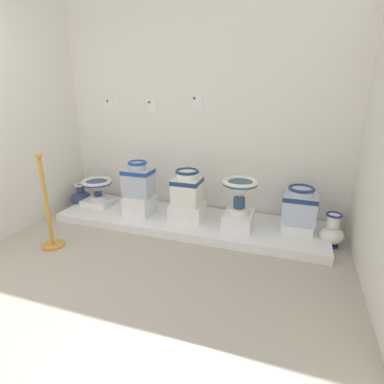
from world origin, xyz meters
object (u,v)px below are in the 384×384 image
(antique_toilet_leftmost, at_px, (187,187))
(plinth_block_leftmost, at_px, (187,211))
(antique_toilet_central_ornate, at_px, (138,179))
(antique_toilet_squat_floral, at_px, (97,186))
(info_placard_second, at_px, (152,106))
(stanchion_post_near_left, at_px, (49,218))
(plinth_block_slender_white, at_px, (238,220))
(info_placard_third, at_px, (197,102))
(info_placard_first, at_px, (110,104))
(plinth_block_squat_floral, at_px, (99,202))
(decorative_vase_companion, at_px, (332,233))
(plinth_block_broad_patterned, at_px, (297,226))
(antique_toilet_slender_white, at_px, (240,190))
(antique_toilet_broad_patterned, at_px, (300,205))
(decorative_vase_spare, at_px, (81,198))
(plinth_block_central_ornate, at_px, (140,205))

(antique_toilet_leftmost, bearing_deg, plinth_block_leftmost, -45.00)
(plinth_block_leftmost, bearing_deg, antique_toilet_central_ornate, -177.30)
(antique_toilet_squat_floral, height_order, info_placard_second, info_placard_second)
(antique_toilet_leftmost, height_order, stanchion_post_near_left, stanchion_post_near_left)
(plinth_block_leftmost, distance_m, plinth_block_slender_white, 0.62)
(antique_toilet_squat_floral, height_order, info_placard_third, info_placard_third)
(info_placard_first, bearing_deg, plinth_block_squat_floral, -95.56)
(antique_toilet_leftmost, xyz_separation_m, info_placard_second, (-0.64, 0.47, 0.87))
(antique_toilet_leftmost, bearing_deg, info_placard_third, 93.95)
(plinth_block_squat_floral, xyz_separation_m, decorative_vase_companion, (2.90, -0.05, 0.02))
(antique_toilet_squat_floral, relative_size, plinth_block_broad_patterned, 1.23)
(plinth_block_squat_floral, xyz_separation_m, antique_toilet_slender_white, (1.92, -0.10, 0.40))
(antique_toilet_leftmost, bearing_deg, info_placard_second, 143.50)
(antique_toilet_central_ornate, bearing_deg, antique_toilet_squat_floral, 171.18)
(info_placard_second, bearing_deg, plinth_block_leftmost, -36.50)
(plinth_block_broad_patterned, xyz_separation_m, info_placard_third, (-1.29, 0.37, 1.29))
(antique_toilet_squat_floral, xyz_separation_m, antique_toilet_broad_patterned, (2.56, 0.02, 0.05))
(antique_toilet_slender_white, relative_size, stanchion_post_near_left, 0.39)
(antique_toilet_slender_white, relative_size, antique_toilet_broad_patterned, 0.95)
(antique_toilet_slender_white, relative_size, info_placard_first, 3.24)
(info_placard_first, bearing_deg, antique_toilet_broad_patterned, -8.36)
(plinth_block_slender_white, distance_m, decorative_vase_spare, 2.23)
(antique_toilet_broad_patterned, xyz_separation_m, info_placard_second, (-1.89, 0.37, 0.98))
(plinth_block_central_ornate, distance_m, info_placard_second, 1.27)
(plinth_block_squat_floral, bearing_deg, antique_toilet_broad_patterned, 0.56)
(antique_toilet_squat_floral, height_order, antique_toilet_central_ornate, antique_toilet_central_ornate)
(plinth_block_slender_white, distance_m, info_placard_second, 1.80)
(plinth_block_slender_white, relative_size, stanchion_post_near_left, 0.37)
(plinth_block_central_ornate, relative_size, decorative_vase_spare, 1.01)
(plinth_block_slender_white, xyz_separation_m, info_placard_first, (-1.88, 0.50, 1.21))
(plinth_block_leftmost, relative_size, stanchion_post_near_left, 0.39)
(antique_toilet_slender_white, xyz_separation_m, info_placard_second, (-1.26, 0.50, 0.84))
(plinth_block_slender_white, bearing_deg, info_placard_third, 142.73)
(plinth_block_leftmost, distance_m, decorative_vase_companion, 1.60)
(plinth_block_leftmost, height_order, info_placard_third, info_placard_third)
(plinth_block_leftmost, bearing_deg, decorative_vase_companion, 0.98)
(antique_toilet_central_ornate, xyz_separation_m, decorative_vase_spare, (-0.99, 0.14, -0.40))
(antique_toilet_central_ornate, bearing_deg, info_placard_third, 40.37)
(info_placard_first, bearing_deg, decorative_vase_companion, -8.81)
(plinth_block_leftmost, bearing_deg, antique_toilet_squat_floral, 176.65)
(antique_toilet_squat_floral, distance_m, antique_toilet_leftmost, 1.31)
(antique_toilet_leftmost, xyz_separation_m, decorative_vase_companion, (1.60, 0.03, -0.35))
(antique_toilet_slender_white, bearing_deg, antique_toilet_leftmost, 177.64)
(plinth_block_leftmost, height_order, antique_toilet_slender_white, antique_toilet_slender_white)
(decorative_vase_spare, bearing_deg, antique_toilet_squat_floral, -6.44)
(antique_toilet_slender_white, distance_m, decorative_vase_companion, 1.06)
(plinth_block_leftmost, bearing_deg, antique_toilet_slender_white, -2.36)
(info_placard_first, bearing_deg, antique_toilet_central_ornate, -37.96)
(antique_toilet_slender_white, distance_m, antique_toilet_broad_patterned, 0.66)
(plinth_block_leftmost, height_order, antique_toilet_leftmost, antique_toilet_leftmost)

